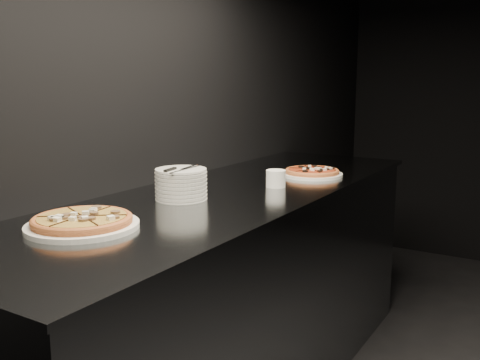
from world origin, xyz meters
The scene contains 7 objects.
wall_left centered at (-2.50, 0.00, 1.40)m, with size 0.02×5.00×2.80m, color black.
counter centered at (-2.13, 0.00, 0.46)m, with size 0.74×2.44×0.92m.
pizza_mushroom centered at (-2.21, -0.73, 0.94)m, with size 0.40×0.40×0.04m.
pizza_tomato centered at (-1.99, 0.49, 0.94)m, with size 0.31×0.31×0.03m.
plate_stack centered at (-2.21, -0.24, 0.98)m, with size 0.19×0.19×0.12m.
cutlery centered at (-2.20, -0.25, 1.04)m, with size 0.07×0.21×0.01m.
ramekin centered at (-2.01, 0.16, 0.96)m, with size 0.08×0.08×0.07m.
Camera 1 is at (-0.97, -1.82, 1.36)m, focal length 40.00 mm.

